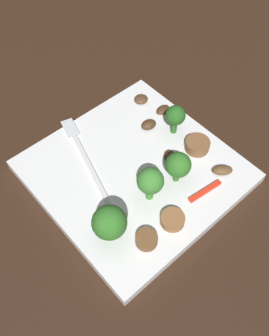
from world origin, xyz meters
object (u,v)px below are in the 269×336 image
Objects in this scene: sausage_slice_1 at (147,240)px; mushroom_4 at (169,156)px; pepper_strip_1 at (205,191)px; broccoli_floret_0 at (109,223)px; mushroom_2 at (141,99)px; sausage_slice_0 at (173,220)px; plate at (134,171)px; fork at (85,156)px; mushroom_0 at (222,170)px; broccoli_floret_1 at (178,165)px; mushroom_3 at (149,125)px; broccoli_floret_2 at (150,182)px; mushroom_1 at (163,110)px; broccoli_floret_3 at (175,116)px; sausage_slice_2 at (197,145)px.

sausage_slice_1 is 0.13m from mushroom_4.
pepper_strip_1 is (-0.07, 0.00, -0.00)m from mushroom_4.
mushroom_2 is (0.15, -0.18, -0.03)m from broccoli_floret_0.
sausage_slice_0 reaches higher than mushroom_2.
plate is at bearing -33.88° from sausage_slice_1.
fork is at bearing 102.35° from mushroom_2.
mushroom_0 is at bearing -99.11° from broccoli_floret_0.
broccoli_floret_1 is 0.07m from sausage_slice_0.
fork is at bearing 29.08° from pepper_strip_1.
mushroom_3 is (0.13, 0.02, 0.00)m from mushroom_0.
mushroom_0 reaches higher than mushroom_2.
mushroom_2 is at bearing -40.43° from sausage_slice_1.
broccoli_floret_2 is 0.16m from mushroom_1.
broccoli_floret_2 is at bearing 141.56° from mushroom_2.
plate is 0.12m from mushroom_1.
broccoli_floret_3 is at bearing -55.34° from sausage_slice_1.
mushroom_0 is (-0.08, -0.08, 0.01)m from plate.
mushroom_4 is at bearing -74.33° from broccoli_floret_0.
broccoli_floret_3 is at bearing 157.58° from mushroom_1.
broccoli_floret_2 reaches higher than sausage_slice_2.
broccoli_floret_0 is 2.05× the size of mushroom_0.
mushroom_3 is at bearing -57.28° from broccoli_floret_0.
broccoli_floret_0 is (-0.06, 0.09, 0.04)m from plate.
sausage_slice_0 is 0.21m from mushroom_2.
broccoli_floret_0 is 0.15m from mushroom_4.
broccoli_floret_1 is 1.44× the size of sausage_slice_2.
pepper_strip_1 is (-0.13, 0.02, -0.00)m from mushroom_3.
sausage_slice_1 reaches higher than mushroom_1.
mushroom_2 is at bearing -51.04° from broccoli_floret_0.
fork is at bearing 7.78° from sausage_slice_0.
broccoli_floret_1 is (-0.05, -0.03, 0.04)m from plate.
sausage_slice_1 is at bearing -141.56° from broccoli_floret_0.
broccoli_floret_3 is 2.04× the size of mushroom_1.
plate is at bearing -18.58° from broccoli_floret_2.
broccoli_floret_1 is 2.42× the size of mushroom_4.
sausage_slice_2 is 0.04m from mushroom_4.
mushroom_0 is (-0.10, 0.00, -0.03)m from broccoli_floret_3.
pepper_strip_1 is at bearing 141.37° from sausage_slice_2.
broccoli_floret_1 is at bearing 106.35° from sausage_slice_2.
sausage_slice_2 is 1.67× the size of mushroom_4.
mushroom_2 is at bearing -31.56° from sausage_slice_0.
broccoli_floret_3 is 0.94× the size of pepper_strip_1.
sausage_slice_2 is 0.09m from mushroom_1.
broccoli_floret_0 reaches higher than mushroom_0.
sausage_slice_0 is 0.10m from mushroom_0.
mushroom_1 is 1.09× the size of mushroom_2.
broccoli_floret_1 is 0.91× the size of broccoli_floret_2.
broccoli_floret_1 is 0.09m from broccoli_floret_3.
broccoli_floret_0 is at bearing 119.34° from mushroom_1.
mushroom_3 is (0.04, -0.06, 0.02)m from plate.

